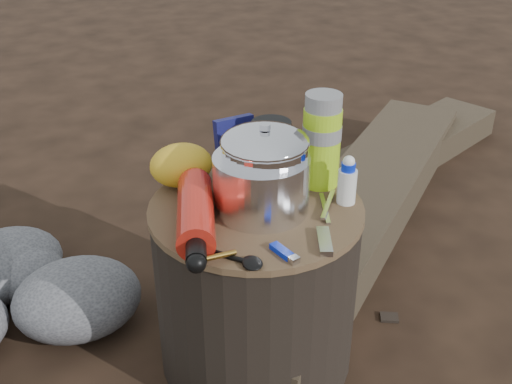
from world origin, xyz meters
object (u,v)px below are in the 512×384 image
object	(u,v)px
stump	(256,285)
log_main	(359,209)
camping_pot	(265,169)
travel_mug	(271,149)
thermos	(322,141)
fuel_bottle	(195,213)

from	to	relation	value
stump	log_main	bearing A→B (deg)	41.84
camping_pot	travel_mug	bearing A→B (deg)	65.44
stump	travel_mug	xyz separation A→B (m)	(0.08, 0.14, 0.29)
thermos	travel_mug	xyz separation A→B (m)	(-0.10, 0.08, -0.04)
stump	fuel_bottle	world-z (taller)	fuel_bottle
stump	travel_mug	size ratio (longest dim) A/B	3.52
log_main	fuel_bottle	xyz separation A→B (m)	(-0.67, -0.51, 0.41)
stump	fuel_bottle	bearing A→B (deg)	-161.56
log_main	travel_mug	bearing A→B (deg)	-98.13
camping_pot	thermos	bearing A→B (deg)	20.83
camping_pot	stump	bearing A→B (deg)	167.52
stump	thermos	distance (m)	0.38
stump	camping_pot	xyz separation A→B (m)	(0.02, -0.00, 0.32)
stump	thermos	size ratio (longest dim) A/B	2.17
travel_mug	log_main	bearing A→B (deg)	37.00
stump	travel_mug	bearing A→B (deg)	58.77
log_main	thermos	xyz separation A→B (m)	(-0.34, -0.41, 0.48)
camping_pot	thermos	xyz separation A→B (m)	(0.16, 0.06, 0.02)
fuel_bottle	camping_pot	bearing A→B (deg)	28.04
stump	thermos	world-z (taller)	thermos
thermos	travel_mug	world-z (taller)	thermos
stump	camping_pot	world-z (taller)	camping_pot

